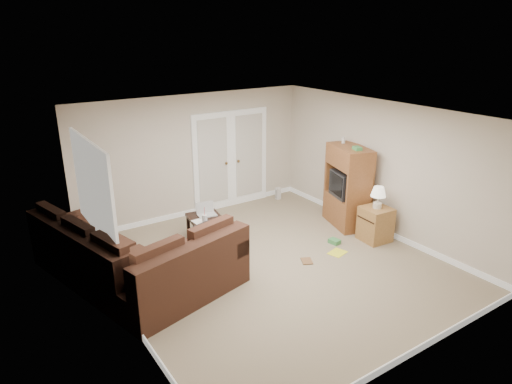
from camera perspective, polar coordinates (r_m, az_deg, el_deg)
floor at (r=7.66m, az=2.06°, el=-9.11°), size 5.50×5.50×0.00m
ceiling at (r=6.81m, az=2.32°, el=9.63°), size 5.00×5.50×0.02m
wall_left at (r=6.12m, az=-17.22°, el=-4.76°), size 0.02×5.50×2.50m
wall_right at (r=8.77m, az=15.55°, el=2.84°), size 0.02×5.50×2.50m
wall_back at (r=9.40m, az=-7.72°, el=4.50°), size 5.00×0.02×2.50m
wall_front at (r=5.36m, az=19.88°, el=-8.69°), size 5.00×0.02×2.50m
baseboards at (r=7.64m, az=2.07°, el=-8.78°), size 5.00×5.50×0.10m
french_doors at (r=9.81m, az=-3.12°, el=4.01°), size 1.80×0.05×2.13m
window_left at (r=6.93m, az=-19.67°, el=0.52°), size 0.05×1.92×1.42m
sectional_sofa at (r=7.16m, az=-15.18°, el=-8.68°), size 2.72×3.20×0.94m
coffee_table at (r=8.24m, az=-5.79°, el=-5.02°), size 0.75×1.23×0.78m
tv_armoire at (r=9.05m, az=11.38°, el=0.73°), size 0.81×1.11×1.71m
side_cabinet at (r=8.63m, az=14.73°, el=-3.56°), size 0.53×0.53×1.04m
space_heater at (r=10.45m, az=2.79°, el=-0.18°), size 0.11×0.09×0.27m
floor_magazine at (r=8.16m, az=10.15°, el=-7.48°), size 0.36×0.32×0.01m
floor_greenbox at (r=8.48m, az=9.78°, el=-6.09°), size 0.18×0.22×0.08m
floor_book at (r=7.78m, az=5.74°, el=-8.62°), size 0.26×0.29×0.02m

